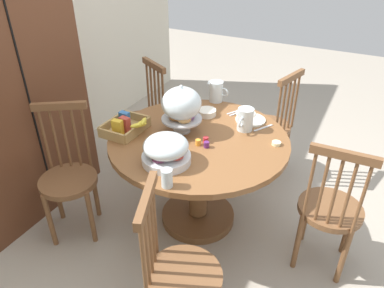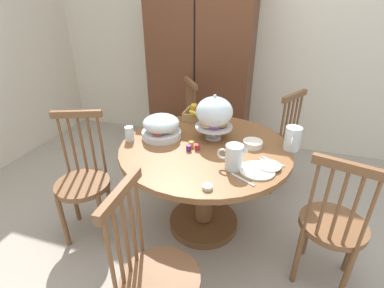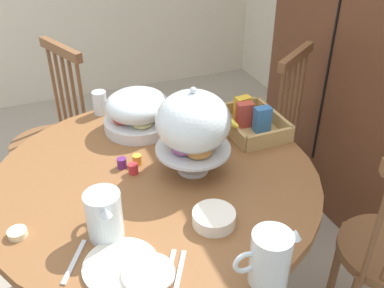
{
  "view_description": "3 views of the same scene",
  "coord_description": "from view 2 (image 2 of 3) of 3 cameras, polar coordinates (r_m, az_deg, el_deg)",
  "views": [
    {
      "loc": [
        -1.94,
        -0.8,
        1.99
      ],
      "look_at": [
        -0.12,
        0.14,
        0.74
      ],
      "focal_mm": 34.07,
      "sensor_mm": 36.0,
      "label": 1
    },
    {
      "loc": [
        0.44,
        -1.63,
        1.7
      ],
      "look_at": [
        -0.12,
        0.14,
        0.74
      ],
      "focal_mm": 26.8,
      "sensor_mm": 36.0,
      "label": 2
    },
    {
      "loc": [
        1.25,
        -0.23,
        1.7
      ],
      "look_at": [
        -0.02,
        0.29,
        0.84
      ],
      "focal_mm": 40.71,
      "sensor_mm": 36.0,
      "label": 3
    }
  ],
  "objects": [
    {
      "name": "ground_plane",
      "position": [
        2.4,
        1.94,
        -17.87
      ],
      "size": [
        10.0,
        10.0,
        0.0
      ],
      "primitive_type": "plane",
      "color": "#A89E8E"
    },
    {
      "name": "dinner_fork",
      "position": [
        1.94,
        15.78,
        -3.35
      ],
      "size": [
        0.15,
        0.1,
        0.01
      ],
      "primitive_type": "cube",
      "rotation": [
        0.0,
        0.0,
        5.75
      ],
      "color": "silver",
      "rests_on": "dining_table"
    },
    {
      "name": "windsor_chair_host_seat",
      "position": [
        2.84,
        15.87,
        0.2
      ],
      "size": [
        0.45,
        0.45,
        0.97
      ],
      "color": "brown",
      "rests_on": "ground_plane"
    },
    {
      "name": "jam_jar_grape",
      "position": [
        1.99,
        -0.67,
        -0.8
      ],
      "size": [
        0.04,
        0.04,
        0.04
      ],
      "primitive_type": "cylinder",
      "color": "#5B2366",
      "rests_on": "dining_table"
    },
    {
      "name": "windsor_chair_near_window",
      "position": [
        2.99,
        -2.75,
        2.6
      ],
      "size": [
        0.46,
        0.46,
        0.97
      ],
      "color": "brown",
      "rests_on": "ground_plane"
    },
    {
      "name": "wall_back",
      "position": [
        3.51,
        11.0,
        20.31
      ],
      "size": [
        4.8,
        0.06,
        2.6
      ],
      "primitive_type": "cube",
      "color": "silver",
      "rests_on": "ground_plane"
    },
    {
      "name": "china_plate_large",
      "position": [
        1.81,
        12.82,
        -5.16
      ],
      "size": [
        0.22,
        0.22,
        0.01
      ],
      "primitive_type": "cylinder",
      "color": "white",
      "rests_on": "dining_table"
    },
    {
      "name": "jam_jar_strawberry",
      "position": [
        2.0,
        1.03,
        -0.62
      ],
      "size": [
        0.04,
        0.04,
        0.04
      ],
      "primitive_type": "cylinder",
      "color": "#B7282D",
      "rests_on": "dining_table"
    },
    {
      "name": "orange_juice_pitcher",
      "position": [
        1.78,
        8.33,
        -2.78
      ],
      "size": [
        0.19,
        0.11,
        0.16
      ],
      "color": "silver",
      "rests_on": "dining_table"
    },
    {
      "name": "cereal_basket",
      "position": [
        2.51,
        1.9,
        5.91
      ],
      "size": [
        0.32,
        0.3,
        0.12
      ],
      "color": "tan",
      "rests_on": "dining_table"
    },
    {
      "name": "fruit_platter_covered",
      "position": [
        2.17,
        -6.14,
        3.43
      ],
      "size": [
        0.3,
        0.3,
        0.18
      ],
      "color": "silver",
      "rests_on": "dining_table"
    },
    {
      "name": "china_plate_small",
      "position": [
        1.86,
        15.03,
        -4.15
      ],
      "size": [
        0.15,
        0.15,
        0.01
      ],
      "primitive_type": "cylinder",
      "color": "white",
      "rests_on": "china_plate_large"
    },
    {
      "name": "windsor_chair_far_side",
      "position": [
        2.0,
        26.14,
        -14.59
      ],
      "size": [
        0.42,
        0.42,
        0.97
      ],
      "color": "brown",
      "rests_on": "ground_plane"
    },
    {
      "name": "windsor_chair_facing_door",
      "position": [
        1.58,
        -7.2,
        -25.08
      ],
      "size": [
        0.4,
        0.4,
        0.97
      ],
      "color": "brown",
      "rests_on": "ground_plane"
    },
    {
      "name": "jam_jar_apricot",
      "position": [
        2.04,
        -0.14,
        -0.03
      ],
      "size": [
        0.04,
        0.04,
        0.04
      ],
      "primitive_type": "cylinder",
      "color": "orange",
      "rests_on": "dining_table"
    },
    {
      "name": "cereal_bowl",
      "position": [
        2.09,
        11.97,
        0.06
      ],
      "size": [
        0.14,
        0.14,
        0.04
      ],
      "primitive_type": "cylinder",
      "color": "white",
      "rests_on": "dining_table"
    },
    {
      "name": "windsor_chair_by_cabinet",
      "position": [
        2.32,
        -20.8,
        -7.15
      ],
      "size": [
        0.43,
        0.43,
        0.97
      ],
      "color": "brown",
      "rests_on": "ground_plane"
    },
    {
      "name": "milk_pitcher",
      "position": [
        2.11,
        19.35,
        0.88
      ],
      "size": [
        0.11,
        0.19,
        0.17
      ],
      "color": "silver",
      "rests_on": "dining_table"
    },
    {
      "name": "butter_dish",
      "position": [
        1.62,
        3.08,
        -8.55
      ],
      "size": [
        0.06,
        0.06,
        0.02
      ],
      "primitive_type": "cylinder",
      "color": "beige",
      "rests_on": "dining_table"
    },
    {
      "name": "drinking_glass",
      "position": [
        2.17,
        -12.35,
        2.01
      ],
      "size": [
        0.06,
        0.06,
        0.11
      ],
      "primitive_type": "cylinder",
      "color": "silver",
      "rests_on": "dining_table"
    },
    {
      "name": "pastry_stand_with_dome",
      "position": [
        2.11,
        4.51,
        5.99
      ],
      "size": [
        0.28,
        0.28,
        0.34
      ],
      "color": "silver",
      "rests_on": "dining_table"
    },
    {
      "name": "dining_table",
      "position": [
        2.17,
        2.53,
        -5.23
      ],
      "size": [
        1.23,
        1.23,
        0.74
      ],
      "color": "brown",
      "rests_on": "ground_plane"
    },
    {
      "name": "wooden_armoire",
      "position": [
        3.33,
        1.93,
        14.89
      ],
      "size": [
        1.18,
        0.6,
        1.96
      ],
      "color": "brown",
      "rests_on": "ground_plane"
    },
    {
      "name": "table_knife",
      "position": [
        1.92,
        15.29,
        -3.67
      ],
      "size": [
        0.15,
        0.1,
        0.01
      ],
      "primitive_type": "cube",
      "rotation": [
        0.0,
        0.0,
        5.75
      ],
      "color": "silver",
      "rests_on": "dining_table"
    },
    {
      "name": "soup_spoon",
      "position": [
        1.72,
        10.03,
        -6.98
      ],
      "size": [
        0.15,
        0.1,
        0.01
      ],
      "primitive_type": "cube",
      "rotation": [
        0.0,
        0.0,
        5.75
      ],
      "color": "silver",
      "rests_on": "dining_table"
    }
  ]
}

